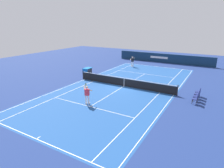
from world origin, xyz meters
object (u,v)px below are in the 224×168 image
Objects in this scene: spectator_chair_0 at (199,91)px; spectator_chair_1 at (198,93)px; tennis_player_near at (87,94)px; equipment_cart_tarped at (88,71)px; spectator_chair_3 at (196,98)px; spectator_chair_2 at (197,96)px; tennis_ball at (101,79)px; tennis_player_far at (132,61)px; tennis_net at (124,82)px.

spectator_chair_1 is (0.72, 0.00, 0.00)m from spectator_chair_0.
equipment_cart_tarped is at bearing -142.98° from tennis_player_near.
spectator_chair_3 is 15.00m from equipment_cart_tarped.
spectator_chair_3 is at bearing 75.72° from equipment_cart_tarped.
equipment_cart_tarped is at bearing -101.61° from spectator_chair_2.
tennis_ball is 0.08× the size of spectator_chair_0.
spectator_chair_2 is at bearing 123.57° from tennis_player_near.
spectator_chair_3 is (-4.72, 8.19, -0.41)m from tennis_player_near.
spectator_chair_2 is at bearing 0.00° from spectator_chair_0.
spectator_chair_0 is at bearing 50.74° from tennis_player_far.
spectator_chair_1 and spectator_chair_2 have the same top height.
spectator_chair_3 is 0.70× the size of equipment_cart_tarped.
spectator_chair_2 is (-5.43, 8.19, -0.41)m from tennis_player_near.
tennis_net reaches higher than spectator_chair_3.
tennis_player_near is at bearing -53.09° from spectator_chair_1.
tennis_net is at bearing 77.01° from tennis_ball.
equipment_cart_tarped is at bearing -115.50° from tennis_ball.
tennis_player_far is at bearing -169.74° from tennis_player_near.
spectator_chair_1 is 0.72m from spectator_chair_2.
tennis_player_far is at bearing -129.26° from spectator_chair_0.
spectator_chair_0 is 1.00× the size of spectator_chair_2.
spectator_chair_1 is 1.43m from spectator_chair_3.
tennis_net is at bearing -89.18° from spectator_chair_1.
spectator_chair_3 is at bearing 119.96° from tennis_player_near.
tennis_ball is at bearing -155.42° from tennis_player_near.
spectator_chair_1 is (-0.11, 7.63, 0.03)m from tennis_net.
spectator_chair_2 is 0.70× the size of equipment_cart_tarped.
equipment_cart_tarped is (7.49, -3.47, -0.49)m from tennis_player_far.
tennis_player_far is 14.76m from spectator_chair_1.
tennis_player_near is 10.25m from spectator_chair_1.
spectator_chair_3 is at bearing 0.00° from spectator_chair_0.
spectator_chair_3 is (1.32, 7.63, 0.03)m from tennis_net.
spectator_chair_3 is at bearing 44.68° from tennis_player_far.
tennis_player_near is at bearing -60.04° from spectator_chair_3.
tennis_player_far is at bearing -133.43° from spectator_chair_2.
spectator_chair_1 is at bearing 86.24° from tennis_ball.
tennis_player_near is 1.93× the size of spectator_chair_2.
tennis_net reaches higher than spectator_chair_0.
equipment_cart_tarped reaches higher than tennis_ball.
equipment_cart_tarped is (-2.27, -14.54, -0.08)m from spectator_chair_1.
spectator_chair_0 is at bearing 96.17° from tennis_net.
spectator_chair_0 is at bearing 180.00° from spectator_chair_1.
tennis_ball is 3.56m from equipment_cart_tarped.
tennis_net is 7.30m from equipment_cart_tarped.
spectator_chair_0 is 1.00× the size of spectator_chair_3.
equipment_cart_tarped is at bearing -104.28° from spectator_chair_3.
spectator_chair_2 is (10.48, 11.07, -0.41)m from tennis_player_far.
spectator_chair_3 is (2.18, 11.34, 0.49)m from tennis_ball.
spectator_chair_2 is at bearing 85.46° from tennis_net.
tennis_net is 13.30× the size of spectator_chair_3.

